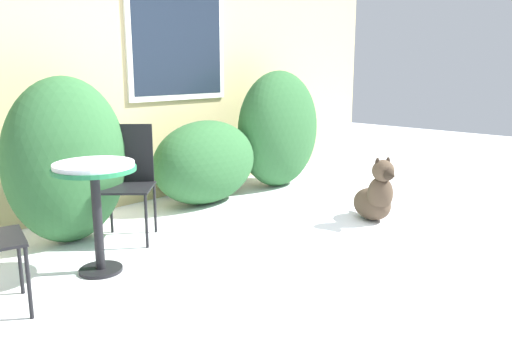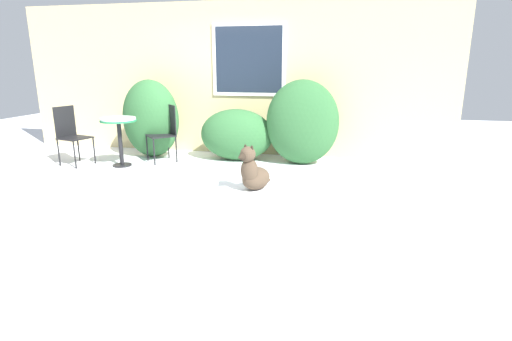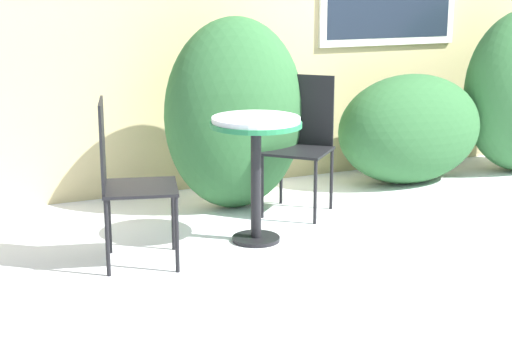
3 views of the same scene
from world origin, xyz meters
TOP-DOWN VIEW (x-y plane):
  - house_wall at (0.02, 2.20)m, footprint 8.00×0.10m
  - shrub_left at (-1.22, 1.56)m, footprint 1.03×0.63m
  - shrub_middle at (0.33, 1.63)m, footprint 1.27×0.73m
  - patio_table at (-1.40, 0.81)m, footprint 0.57×0.57m
  - patio_chair_near_table at (-0.83, 1.29)m, footprint 0.59×0.59m
  - patio_chair_far_side at (-2.24, 0.74)m, footprint 0.51×0.51m

SIDE VIEW (x-z plane):
  - shrub_middle at x=0.33m, z-range 0.00..0.88m
  - patio_chair_near_table at x=-0.83m, z-range 0.04..1.00m
  - patio_chair_far_side at x=-2.24m, z-range 0.04..1.00m
  - patio_table at x=-1.40m, z-range 0.25..1.04m
  - shrub_left at x=-1.22m, z-range 0.00..1.36m
  - house_wall at x=0.02m, z-range 0.02..2.71m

